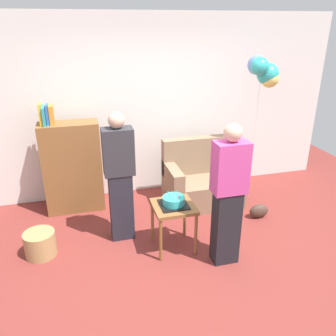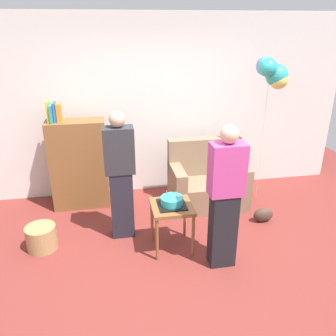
{
  "view_description": "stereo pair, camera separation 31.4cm",
  "coord_description": "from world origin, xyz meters",
  "px_view_note": "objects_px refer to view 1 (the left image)",
  "views": [
    {
      "loc": [
        -1.04,
        -3.05,
        2.55
      ],
      "look_at": [
        -0.06,
        0.59,
        0.95
      ],
      "focal_mm": 36.88,
      "sensor_mm": 36.0,
      "label": 1
    },
    {
      "loc": [
        -0.73,
        -3.12,
        2.55
      ],
      "look_at": [
        -0.06,
        0.59,
        0.95
      ],
      "focal_mm": 36.88,
      "sensor_mm": 36.0,
      "label": 2
    }
  ],
  "objects_px": {
    "person_holding_cake": "(228,196)",
    "handbag": "(259,211)",
    "person_blowing_candles": "(120,177)",
    "wicker_basket": "(40,244)",
    "bookshelf": "(72,166)",
    "birthday_cake": "(174,201)",
    "side_table": "(174,212)",
    "balloon_bunch": "(264,71)",
    "couch": "(202,181)"
  },
  "relations": [
    {
      "from": "person_holding_cake",
      "to": "handbag",
      "type": "distance_m",
      "value": 1.35
    },
    {
      "from": "person_blowing_candles",
      "to": "wicker_basket",
      "type": "xyz_separation_m",
      "value": [
        -0.99,
        -0.13,
        -0.68
      ]
    },
    {
      "from": "person_holding_cake",
      "to": "bookshelf",
      "type": "bearing_deg",
      "value": -31.89
    },
    {
      "from": "birthday_cake",
      "to": "handbag",
      "type": "distance_m",
      "value": 1.5
    },
    {
      "from": "birthday_cake",
      "to": "handbag",
      "type": "height_order",
      "value": "birthday_cake"
    },
    {
      "from": "person_blowing_candles",
      "to": "wicker_basket",
      "type": "height_order",
      "value": "person_blowing_candles"
    },
    {
      "from": "side_table",
      "to": "birthday_cake",
      "type": "relative_size",
      "value": 1.83
    },
    {
      "from": "bookshelf",
      "to": "wicker_basket",
      "type": "height_order",
      "value": "bookshelf"
    },
    {
      "from": "wicker_basket",
      "to": "person_blowing_candles",
      "type": "bearing_deg",
      "value": 7.63
    },
    {
      "from": "bookshelf",
      "to": "handbag",
      "type": "distance_m",
      "value": 2.71
    },
    {
      "from": "birthday_cake",
      "to": "person_blowing_candles",
      "type": "height_order",
      "value": "person_blowing_candles"
    },
    {
      "from": "bookshelf",
      "to": "wicker_basket",
      "type": "relative_size",
      "value": 4.4
    },
    {
      "from": "balloon_bunch",
      "to": "person_blowing_candles",
      "type": "bearing_deg",
      "value": -164.85
    },
    {
      "from": "side_table",
      "to": "person_blowing_candles",
      "type": "xyz_separation_m",
      "value": [
        -0.56,
        0.39,
        0.34
      ]
    },
    {
      "from": "wicker_basket",
      "to": "balloon_bunch",
      "type": "bearing_deg",
      "value": 12.8
    },
    {
      "from": "person_blowing_candles",
      "to": "handbag",
      "type": "distance_m",
      "value": 2.05
    },
    {
      "from": "couch",
      "to": "person_holding_cake",
      "type": "relative_size",
      "value": 0.67
    },
    {
      "from": "bookshelf",
      "to": "couch",
      "type": "bearing_deg",
      "value": -8.54
    },
    {
      "from": "couch",
      "to": "side_table",
      "type": "height_order",
      "value": "couch"
    },
    {
      "from": "wicker_basket",
      "to": "couch",
      "type": "bearing_deg",
      "value": 18.46
    },
    {
      "from": "couch",
      "to": "handbag",
      "type": "relative_size",
      "value": 3.93
    },
    {
      "from": "birthday_cake",
      "to": "handbag",
      "type": "bearing_deg",
      "value": 14.81
    },
    {
      "from": "bookshelf",
      "to": "person_holding_cake",
      "type": "relative_size",
      "value": 0.97
    },
    {
      "from": "side_table",
      "to": "person_blowing_candles",
      "type": "distance_m",
      "value": 0.76
    },
    {
      "from": "handbag",
      "to": "couch",
      "type": "bearing_deg",
      "value": 132.86
    },
    {
      "from": "side_table",
      "to": "wicker_basket",
      "type": "xyz_separation_m",
      "value": [
        -1.55,
        0.26,
        -0.35
      ]
    },
    {
      "from": "bookshelf",
      "to": "balloon_bunch",
      "type": "bearing_deg",
      "value": -7.12
    },
    {
      "from": "bookshelf",
      "to": "handbag",
      "type": "height_order",
      "value": "bookshelf"
    },
    {
      "from": "handbag",
      "to": "person_blowing_candles",
      "type": "bearing_deg",
      "value": 178.92
    },
    {
      "from": "side_table",
      "to": "person_blowing_candles",
      "type": "bearing_deg",
      "value": 144.96
    },
    {
      "from": "handbag",
      "to": "birthday_cake",
      "type": "bearing_deg",
      "value": -165.19
    },
    {
      "from": "person_holding_cake",
      "to": "balloon_bunch",
      "type": "height_order",
      "value": "balloon_bunch"
    },
    {
      "from": "person_holding_cake",
      "to": "wicker_basket",
      "type": "relative_size",
      "value": 4.53
    },
    {
      "from": "balloon_bunch",
      "to": "handbag",
      "type": "bearing_deg",
      "value": -108.66
    },
    {
      "from": "couch",
      "to": "side_table",
      "type": "distance_m",
      "value": 1.27
    },
    {
      "from": "wicker_basket",
      "to": "side_table",
      "type": "bearing_deg",
      "value": -9.57
    },
    {
      "from": "bookshelf",
      "to": "handbag",
      "type": "xyz_separation_m",
      "value": [
        2.47,
        -0.94,
        -0.57
      ]
    },
    {
      "from": "birthday_cake",
      "to": "balloon_bunch",
      "type": "xyz_separation_m",
      "value": [
        1.56,
        0.97,
        1.29
      ]
    },
    {
      "from": "birthday_cake",
      "to": "person_holding_cake",
      "type": "bearing_deg",
      "value": -37.7
    },
    {
      "from": "couch",
      "to": "balloon_bunch",
      "type": "xyz_separation_m",
      "value": [
        0.82,
        -0.06,
        1.58
      ]
    },
    {
      "from": "side_table",
      "to": "wicker_basket",
      "type": "relative_size",
      "value": 1.62
    },
    {
      "from": "person_blowing_candles",
      "to": "wicker_basket",
      "type": "bearing_deg",
      "value": -158.01
    },
    {
      "from": "couch",
      "to": "person_blowing_candles",
      "type": "relative_size",
      "value": 0.67
    },
    {
      "from": "wicker_basket",
      "to": "balloon_bunch",
      "type": "relative_size",
      "value": 0.17
    },
    {
      "from": "balloon_bunch",
      "to": "wicker_basket",
      "type": "bearing_deg",
      "value": -167.2
    },
    {
      "from": "birthday_cake",
      "to": "side_table",
      "type": "bearing_deg",
      "value": 7.0
    },
    {
      "from": "bookshelf",
      "to": "birthday_cake",
      "type": "relative_size",
      "value": 4.95
    },
    {
      "from": "side_table",
      "to": "birthday_cake",
      "type": "xyz_separation_m",
      "value": [
        -0.0,
        -0.0,
        0.14
      ]
    },
    {
      "from": "couch",
      "to": "side_table",
      "type": "xyz_separation_m",
      "value": [
        -0.73,
        -1.02,
        0.16
      ]
    },
    {
      "from": "balloon_bunch",
      "to": "couch",
      "type": "bearing_deg",
      "value": 176.11
    }
  ]
}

